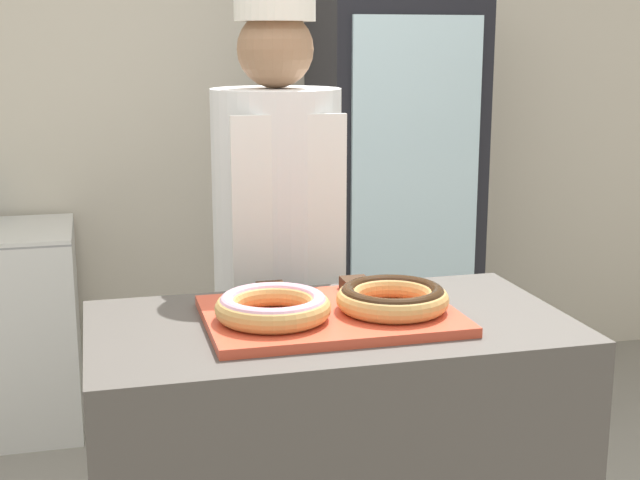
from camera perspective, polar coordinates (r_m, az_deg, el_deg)
name	(u,v)px	position (r m, az deg, el deg)	size (l,w,h in m)	color
wall_back	(210,101)	(4.19, -7.04, 8.82)	(8.00, 0.06, 2.70)	beige
serving_tray	(330,316)	(2.19, 0.66, -4.86)	(0.61, 0.44, 0.02)	#D84C33
donut_light_glaze	(273,306)	(2.11, -3.03, -4.23)	(0.28, 0.28, 0.06)	tan
donut_chocolate_glaze	(392,297)	(2.19, 4.66, -3.65)	(0.28, 0.28, 0.06)	tan
brownie_back_left	(271,290)	(2.31, -3.13, -3.20)	(0.07, 0.07, 0.03)	#382111
brownie_back_right	(355,284)	(2.36, 2.26, -2.83)	(0.07, 0.07, 0.03)	#382111
baker_person	(277,270)	(2.78, -2.75, -1.91)	(0.40, 0.40, 1.75)	#4C4C51
beverage_fridge	(393,195)	(4.07, 4.68, 2.91)	(0.69, 0.58, 1.87)	black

